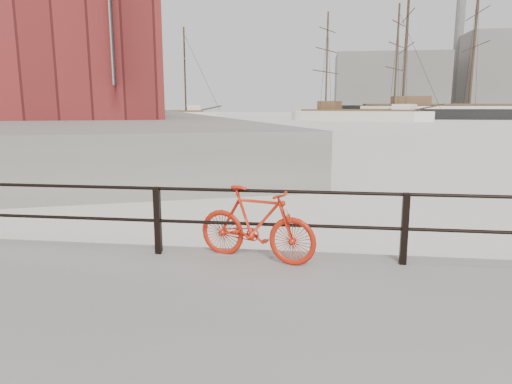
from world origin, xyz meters
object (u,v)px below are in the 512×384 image
(bicycle, at_px, (256,224))
(barque_black, at_px, (468,119))
(schooner_left, at_px, (158,121))
(schooner_mid, at_px, (358,121))
(workboat_far, at_px, (40,129))
(workboat_near, at_px, (32,135))

(bicycle, xyz_separation_m, barque_black, (30.35, 90.06, -0.88))
(bicycle, bearing_deg, schooner_left, 127.30)
(schooner_mid, distance_m, workboat_far, 52.70)
(schooner_mid, relative_size, workboat_near, 2.59)
(barque_black, relative_size, workboat_far, 5.32)
(schooner_mid, bearing_deg, barque_black, 52.40)
(barque_black, relative_size, schooner_mid, 2.00)
(schooner_left, bearing_deg, schooner_mid, -3.65)
(bicycle, height_order, schooner_left, schooner_left)
(bicycle, relative_size, barque_black, 0.03)
(bicycle, height_order, workboat_near, workboat_near)
(schooner_left, bearing_deg, workboat_near, -102.10)
(schooner_left, distance_m, workboat_far, 29.36)
(barque_black, bearing_deg, workboat_near, -131.97)
(barque_black, bearing_deg, workboat_far, -140.13)
(schooner_mid, bearing_deg, schooner_left, -143.79)
(schooner_left, relative_size, workboat_far, 2.05)
(schooner_mid, relative_size, workboat_far, 2.66)
(workboat_near, bearing_deg, schooner_mid, 10.23)
(schooner_mid, distance_m, workboat_near, 56.64)
(workboat_near, bearing_deg, barque_black, 1.96)
(bicycle, relative_size, workboat_near, 0.16)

